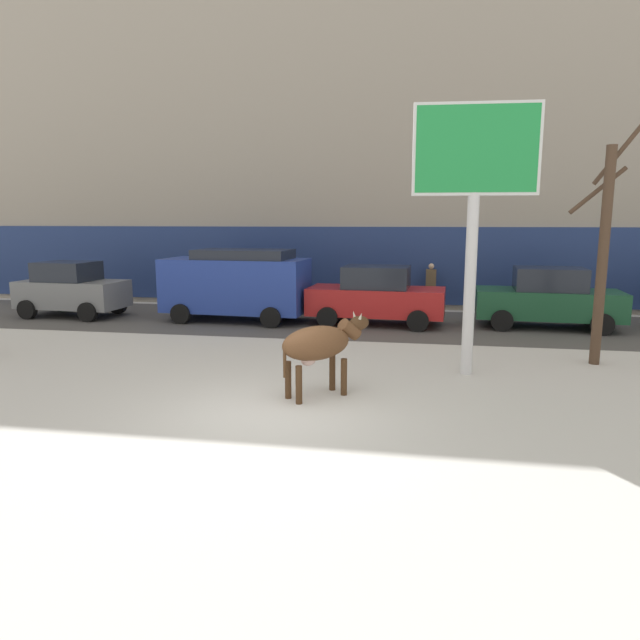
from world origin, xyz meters
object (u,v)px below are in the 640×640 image
(car_grey_hatchback, at_px, (71,289))
(car_red_sedan, at_px, (376,296))
(billboard, at_px, (475,167))
(pedestrian_near_billboard, at_px, (431,287))
(cow_brown, at_px, (319,344))
(car_blue_van, at_px, (236,283))
(bare_tree_right_lot, at_px, (603,248))
(car_darkgreen_sedan, at_px, (548,298))

(car_grey_hatchback, xyz_separation_m, car_red_sedan, (10.31, 0.24, -0.02))
(car_red_sedan, bearing_deg, car_grey_hatchback, -178.68)
(billboard, distance_m, pedestrian_near_billboard, 9.17)
(cow_brown, distance_m, billboard, 4.84)
(car_blue_van, height_order, bare_tree_right_lot, bare_tree_right_lot)
(car_grey_hatchback, distance_m, pedestrian_near_billboard, 12.43)
(cow_brown, relative_size, car_grey_hatchback, 0.47)
(bare_tree_right_lot, bearing_deg, car_darkgreen_sedan, 92.28)
(car_red_sedan, distance_m, car_darkgreen_sedan, 5.18)
(car_darkgreen_sedan, distance_m, bare_tree_right_lot, 4.76)
(car_red_sedan, relative_size, pedestrian_near_billboard, 2.48)
(car_blue_van, xyz_separation_m, car_darkgreen_sedan, (9.69, 0.43, -0.33))
(car_blue_van, bearing_deg, cow_brown, -61.66)
(car_blue_van, bearing_deg, car_darkgreen_sedan, 2.52)
(cow_brown, relative_size, car_red_sedan, 0.39)
(billboard, bearing_deg, car_red_sedan, 113.21)
(car_darkgreen_sedan, bearing_deg, car_red_sedan, -176.37)
(cow_brown, xyz_separation_m, car_darkgreen_sedan, (5.61, 7.99, -0.09))
(billboard, xyz_separation_m, car_blue_van, (-6.90, 5.46, -3.07))
(car_red_sedan, bearing_deg, billboard, -66.79)
(car_red_sedan, height_order, bare_tree_right_lot, bare_tree_right_lot)
(car_grey_hatchback, bearing_deg, car_red_sedan, 1.32)
(cow_brown, relative_size, car_darkgreen_sedan, 0.39)
(car_red_sedan, bearing_deg, pedestrian_near_billboard, 59.65)
(car_darkgreen_sedan, bearing_deg, billboard, -115.35)
(car_darkgreen_sedan, bearing_deg, car_grey_hatchback, -177.91)
(car_grey_hatchback, relative_size, car_red_sedan, 0.84)
(car_grey_hatchback, distance_m, car_darkgreen_sedan, 15.50)
(car_darkgreen_sedan, bearing_deg, car_blue_van, -177.48)
(billboard, height_order, car_grey_hatchback, billboard)
(billboard, xyz_separation_m, car_darkgreen_sedan, (2.79, 5.89, -3.41))
(car_grey_hatchback, xyz_separation_m, pedestrian_near_billboard, (12.02, 3.16, -0.05))
(car_grey_hatchback, bearing_deg, billboard, -22.74)
(billboard, relative_size, bare_tree_right_lot, 1.04)
(car_blue_van, bearing_deg, pedestrian_near_billboard, 25.88)
(car_blue_van, height_order, car_red_sedan, car_blue_van)
(car_grey_hatchback, relative_size, car_darkgreen_sedan, 0.84)
(car_red_sedan, bearing_deg, cow_brown, -93.26)
(car_red_sedan, distance_m, bare_tree_right_lot, 6.96)
(car_blue_van, bearing_deg, car_grey_hatchback, -178.63)
(pedestrian_near_billboard, distance_m, bare_tree_right_lot, 8.10)
(car_blue_van, bearing_deg, bare_tree_right_lot, -22.07)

